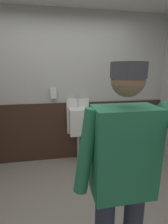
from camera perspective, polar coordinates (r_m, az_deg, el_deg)
The scene contains 5 objects.
wall_back at distance 3.03m, azimuth -7.86°, elevation 7.52°, with size 4.46×0.12×2.60m, color #B2B2AD.
wainscot_band_back at distance 3.14m, azimuth -7.33°, elevation -6.59°, with size 3.86×0.03×1.07m, color #382319.
urinal_solo at distance 2.95m, azimuth -1.79°, elevation -2.90°, with size 0.40×0.34×1.24m.
person at distance 1.21m, azimuth 13.04°, elevation -19.49°, with size 0.62×0.60×1.69m.
soap_dispenser at distance 2.94m, azimuth -10.36°, elevation 6.32°, with size 0.10×0.07×0.18m, color silver.
Camera 1 is at (-0.12, -1.42, 1.64)m, focal length 26.86 mm.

